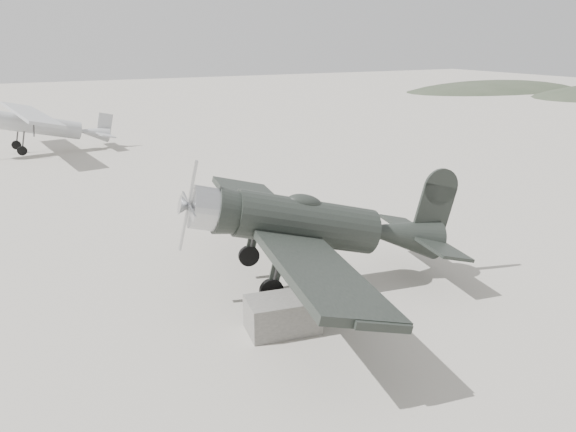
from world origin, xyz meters
name	(u,v)px	position (x,y,z in m)	size (l,w,h in m)	color
ground	(302,264)	(0.00, 0.00, 0.00)	(160.00, 160.00, 0.00)	#ACA398
hill_northeast	(494,90)	(50.00, 40.00, 0.00)	(32.00, 16.00, 5.20)	#343E2D
lowwing_monoplane	(318,225)	(-0.42, -1.65, 1.80)	(7.63, 10.61, 3.41)	black
highwing_monoplane	(41,122)	(-5.43, 21.73, 1.86)	(7.47, 10.50, 2.97)	#9C9DA1
equipment_block	(282,315)	(-2.32, -3.31, 0.41)	(1.62, 1.01, 0.81)	#5F5C58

